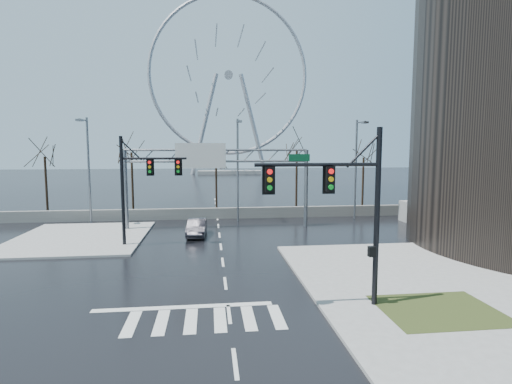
{
  "coord_description": "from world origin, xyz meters",
  "views": [
    {
      "loc": [
        -0.77,
        -20.5,
        7.04
      ],
      "look_at": [
        2.55,
        7.79,
        4.0
      ],
      "focal_mm": 28.0,
      "sensor_mm": 36.0,
      "label": 1
    }
  ],
  "objects": [
    {
      "name": "streetlight_left",
      "position": [
        -12.0,
        18.16,
        5.89
      ],
      "size": [
        0.5,
        2.55,
        10.0
      ],
      "color": "slate",
      "rests_on": "ground"
    },
    {
      "name": "grass_strip",
      "position": [
        9.0,
        -5.0,
        0.15
      ],
      "size": [
        5.0,
        4.0,
        0.02
      ],
      "primitive_type": "cube",
      "color": "#2C3918",
      "rests_on": "sidewalk_near"
    },
    {
      "name": "sidewalk_right_ext",
      "position": [
        10.0,
        2.0,
        0.07
      ],
      "size": [
        12.0,
        10.0,
        0.15
      ],
      "primitive_type": "cube",
      "color": "gray",
      "rests_on": "ground"
    },
    {
      "name": "tree_right",
      "position": [
        9.0,
        23.5,
        6.22
      ],
      "size": [
        3.9,
        3.9,
        7.8
      ],
      "color": "black",
      "rests_on": "ground"
    },
    {
      "name": "ground",
      "position": [
        0.0,
        0.0,
        0.0
      ],
      "size": [
        260.0,
        260.0,
        0.0
      ],
      "primitive_type": "plane",
      "color": "black",
      "rests_on": "ground"
    },
    {
      "name": "sidewalk_far",
      "position": [
        -11.0,
        12.0,
        0.07
      ],
      "size": [
        10.0,
        12.0,
        0.15
      ],
      "primitive_type": "cube",
      "color": "gray",
      "rests_on": "ground"
    },
    {
      "name": "tree_left",
      "position": [
        -9.0,
        23.5,
        5.98
      ],
      "size": [
        3.75,
        3.75,
        7.5
      ],
      "color": "black",
      "rests_on": "ground"
    },
    {
      "name": "ferris_wheel",
      "position": [
        5.0,
        95.0,
        26.13
      ],
      "size": [
        45.0,
        6.0,
        50.91
      ],
      "color": "gray",
      "rests_on": "ground"
    },
    {
      "name": "tree_center",
      "position": [
        0.0,
        24.5,
        5.17
      ],
      "size": [
        3.25,
        3.25,
        6.5
      ],
      "color": "black",
      "rests_on": "ground"
    },
    {
      "name": "signal_mast_near",
      "position": [
        5.14,
        -4.04,
        4.87
      ],
      "size": [
        5.52,
        0.41,
        8.0
      ],
      "color": "black",
      "rests_on": "ground"
    },
    {
      "name": "sign_gantry",
      "position": [
        -0.38,
        14.96,
        5.18
      ],
      "size": [
        16.36,
        0.4,
        7.6
      ],
      "color": "slate",
      "rests_on": "ground"
    },
    {
      "name": "tree_far_right",
      "position": [
        17.0,
        24.0,
        5.41
      ],
      "size": [
        3.4,
        3.4,
        6.8
      ],
      "color": "black",
      "rests_on": "ground"
    },
    {
      "name": "streetlight_mid",
      "position": [
        2.0,
        18.16,
        5.89
      ],
      "size": [
        0.5,
        2.55,
        10.0
      ],
      "color": "slate",
      "rests_on": "ground"
    },
    {
      "name": "car",
      "position": [
        -1.84,
        11.97,
        0.69
      ],
      "size": [
        1.66,
        4.25,
        1.38
      ],
      "primitive_type": "imported",
      "rotation": [
        0.0,
        0.0,
        -0.05
      ],
      "color": "black",
      "rests_on": "ground"
    },
    {
      "name": "tree_far_left",
      "position": [
        -18.0,
        24.0,
        5.57
      ],
      "size": [
        3.5,
        3.5,
        7.0
      ],
      "color": "black",
      "rests_on": "ground"
    },
    {
      "name": "streetlight_right",
      "position": [
        14.0,
        18.16,
        5.89
      ],
      "size": [
        0.5,
        2.55,
        10.0
      ],
      "color": "slate",
      "rests_on": "ground"
    },
    {
      "name": "barrier_wall",
      "position": [
        0.0,
        20.0,
        0.55
      ],
      "size": [
        52.0,
        0.5,
        1.1
      ],
      "primitive_type": "cube",
      "color": "slate",
      "rests_on": "ground"
    },
    {
      "name": "signal_mast_far",
      "position": [
        -5.87,
        8.96,
        4.83
      ],
      "size": [
        4.72,
        0.41,
        8.0
      ],
      "color": "black",
      "rests_on": "ground"
    }
  ]
}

